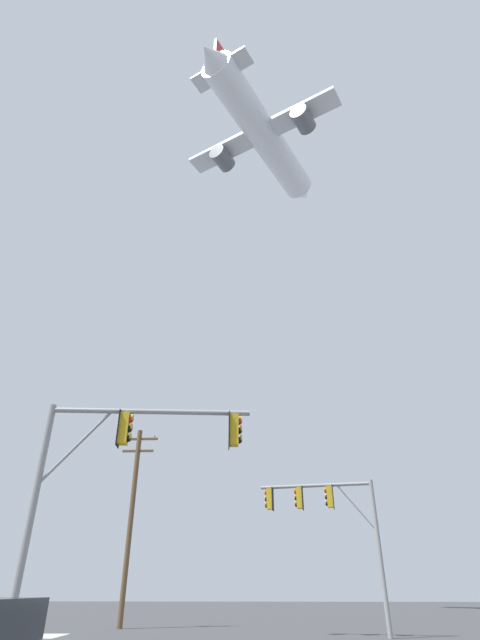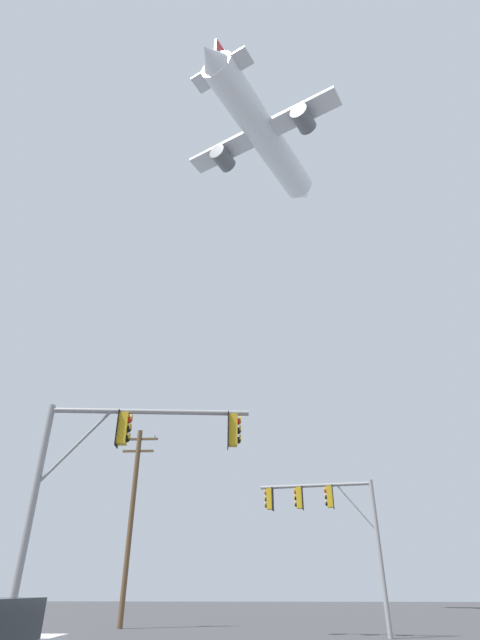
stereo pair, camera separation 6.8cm
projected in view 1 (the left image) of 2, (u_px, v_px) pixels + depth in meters
signal_pole_near at (114, 461)px, 13.36m from camera, size 5.89×0.88×6.44m
signal_pole_far at (329, 514)px, 21.52m from camera, size 5.13×1.08×6.07m
utility_pole at (131, 514)px, 26.05m from camera, size 2.20×0.28×9.91m
airplane at (263, 134)px, 62.91m from camera, size 20.03×25.94×7.55m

